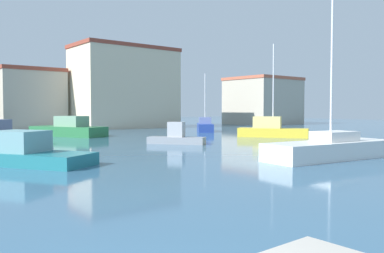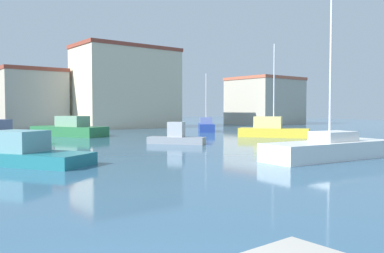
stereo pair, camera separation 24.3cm
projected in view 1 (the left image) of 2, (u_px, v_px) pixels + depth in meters
water at (162, 145)px, 29.20m from camera, size 160.00×160.00×0.00m
sailboat_yellow_far_left at (271, 129)px, 37.35m from camera, size 4.88×6.31×8.65m
motorboat_grey_far_right at (176, 137)px, 30.11m from camera, size 3.52×4.18×1.66m
motorboat_teal_distant_north at (20, 153)px, 19.15m from camera, size 5.80×7.53×1.60m
sailboat_blue_distant_east at (205, 126)px, 46.74m from camera, size 4.35×4.97×6.77m
motorboat_green_center_channel at (69, 129)px, 38.85m from camera, size 5.55×8.28×1.96m
sailboat_white_mid_harbor at (331, 148)px, 21.10m from camera, size 8.15×3.26×11.15m
yacht_club at (29, 98)px, 53.55m from camera, size 8.28×6.60×8.07m
warehouse_block at (125, 87)px, 56.34m from camera, size 14.17×7.87×11.34m
harbor_office at (263, 101)px, 69.37m from camera, size 10.80×9.71×8.05m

